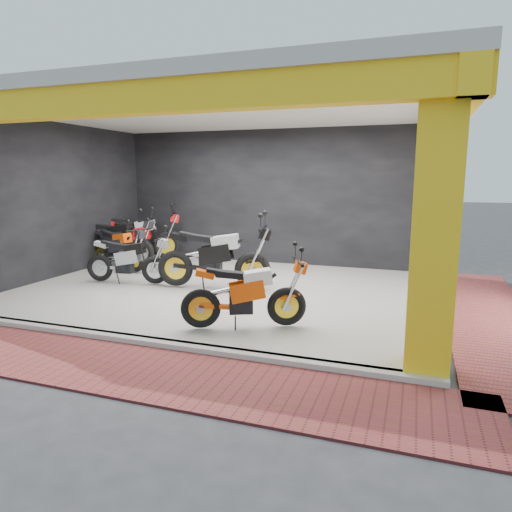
# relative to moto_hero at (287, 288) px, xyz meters

# --- Properties ---
(ground) EXTENTS (80.00, 80.00, 0.00)m
(ground) POSITION_rel_moto_hero_xyz_m (-1.80, -0.11, -0.70)
(ground) COLOR #2D2D30
(ground) RESTS_ON ground
(showroom_floor) EXTENTS (8.00, 6.00, 0.10)m
(showroom_floor) POSITION_rel_moto_hero_xyz_m (-1.80, 1.89, -0.65)
(showroom_floor) COLOR silver
(showroom_floor) RESTS_ON ground
(showroom_ceiling) EXTENTS (8.40, 6.40, 0.20)m
(showroom_ceiling) POSITION_rel_moto_hero_xyz_m (-1.80, 1.89, 2.90)
(showroom_ceiling) COLOR beige
(showroom_ceiling) RESTS_ON corner_column
(back_wall) EXTENTS (8.20, 0.20, 3.50)m
(back_wall) POSITION_rel_moto_hero_xyz_m (-1.80, 4.99, 1.05)
(back_wall) COLOR black
(back_wall) RESTS_ON ground
(left_wall) EXTENTS (0.20, 6.20, 3.50)m
(left_wall) POSITION_rel_moto_hero_xyz_m (-5.90, 1.89, 1.05)
(left_wall) COLOR black
(left_wall) RESTS_ON ground
(corner_column) EXTENTS (0.50, 0.50, 3.50)m
(corner_column) POSITION_rel_moto_hero_xyz_m (1.95, -0.86, 1.05)
(corner_column) COLOR yellow
(corner_column) RESTS_ON ground
(header_beam_front) EXTENTS (8.40, 0.30, 0.40)m
(header_beam_front) POSITION_rel_moto_hero_xyz_m (-1.80, -1.11, 2.60)
(header_beam_front) COLOR yellow
(header_beam_front) RESTS_ON corner_column
(header_beam_right) EXTENTS (0.30, 6.40, 0.40)m
(header_beam_right) POSITION_rel_moto_hero_xyz_m (2.20, 1.89, 2.60)
(header_beam_right) COLOR yellow
(header_beam_right) RESTS_ON corner_column
(floor_kerb) EXTENTS (8.00, 0.20, 0.10)m
(floor_kerb) POSITION_rel_moto_hero_xyz_m (-1.80, -1.13, -0.65)
(floor_kerb) COLOR silver
(floor_kerb) RESTS_ON ground
(paver_front) EXTENTS (9.00, 1.40, 0.03)m
(paver_front) POSITION_rel_moto_hero_xyz_m (-1.80, -1.91, -0.68)
(paver_front) COLOR maroon
(paver_front) RESTS_ON ground
(paver_right) EXTENTS (1.40, 7.00, 0.03)m
(paver_right) POSITION_rel_moto_hero_xyz_m (3.00, 1.89, -0.68)
(paver_right) COLOR maroon
(paver_right) RESTS_ON ground
(moto_hero) EXTENTS (2.09, 1.47, 1.20)m
(moto_hero) POSITION_rel_moto_hero_xyz_m (0.00, 0.00, 0.00)
(moto_hero) COLOR #E94B09
(moto_hero) RESTS_ON showroom_floor
(moto_row_a) EXTENTS (2.57, 1.35, 1.49)m
(moto_row_a) POSITION_rel_moto_hero_xyz_m (-1.24, 1.95, 0.15)
(moto_row_a) COLOR black
(moto_row_a) RESTS_ON showroom_floor
(moto_row_b) EXTENTS (2.00, 0.98, 1.17)m
(moto_row_b) POSITION_rel_moto_hero_xyz_m (-3.31, 1.70, -0.01)
(moto_row_b) COLOR #96989D
(moto_row_b) RESTS_ON showroom_floor
(moto_row_c) EXTENTS (2.13, 1.29, 1.22)m
(moto_row_c) POSITION_rel_moto_hero_xyz_m (-4.38, 2.58, 0.01)
(moto_row_c) COLOR black
(moto_row_c) RESTS_ON showroom_floor
(moto_row_d) EXTENTS (2.41, 1.14, 1.42)m
(moto_row_d) POSITION_rel_moto_hero_xyz_m (-4.67, 3.27, 0.11)
(moto_row_d) COLOR black
(moto_row_d) RESTS_ON showroom_floor
(moto_row_e) EXTENTS (2.59, 1.84, 1.49)m
(moto_row_e) POSITION_rel_moto_hero_xyz_m (-4.56, 4.32, 0.14)
(moto_row_e) COLOR red
(moto_row_e) RESTS_ON showroom_floor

